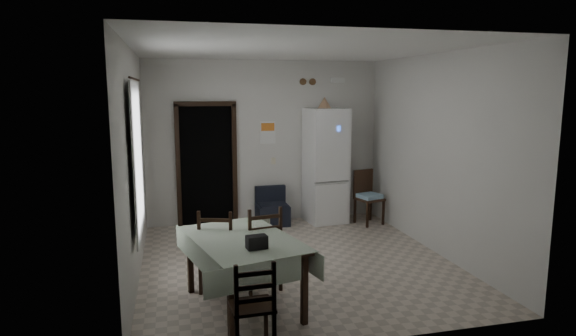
{
  "coord_description": "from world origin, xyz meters",
  "views": [
    {
      "loc": [
        -1.64,
        -6.21,
        2.37
      ],
      "look_at": [
        0.0,
        0.5,
        1.25
      ],
      "focal_mm": 30.0,
      "sensor_mm": 36.0,
      "label": 1
    }
  ],
  "objects_px": {
    "corner_chair": "(369,198)",
    "dining_chair_far_right": "(260,246)",
    "fridge": "(326,166)",
    "dining_chair_far_left": "(219,249)",
    "navy_seat": "(272,206)",
    "dining_table": "(243,273)",
    "dining_chair_near_head": "(252,305)"
  },
  "relations": [
    {
      "from": "dining_table",
      "to": "dining_chair_far_right",
      "type": "xyz_separation_m",
      "value": [
        0.28,
        0.49,
        0.12
      ]
    },
    {
      "from": "fridge",
      "to": "navy_seat",
      "type": "height_order",
      "value": "fridge"
    },
    {
      "from": "corner_chair",
      "to": "dining_chair_far_right",
      "type": "relative_size",
      "value": 0.93
    },
    {
      "from": "corner_chair",
      "to": "dining_chair_far_right",
      "type": "xyz_separation_m",
      "value": [
        -2.4,
        -2.31,
        0.03
      ]
    },
    {
      "from": "navy_seat",
      "to": "dining_chair_far_right",
      "type": "distance_m",
      "value": 2.77
    },
    {
      "from": "corner_chair",
      "to": "dining_table",
      "type": "xyz_separation_m",
      "value": [
        -2.68,
        -2.8,
        -0.08
      ]
    },
    {
      "from": "dining_chair_far_left",
      "to": "dining_chair_far_right",
      "type": "xyz_separation_m",
      "value": [
        0.49,
        -0.07,
        0.01
      ]
    },
    {
      "from": "fridge",
      "to": "navy_seat",
      "type": "distance_m",
      "value": 1.2
    },
    {
      "from": "fridge",
      "to": "dining_chair_far_right",
      "type": "bearing_deg",
      "value": -128.95
    },
    {
      "from": "dining_chair_far_left",
      "to": "dining_chair_near_head",
      "type": "relative_size",
      "value": 1.11
    },
    {
      "from": "fridge",
      "to": "dining_table",
      "type": "distance_m",
      "value": 3.78
    },
    {
      "from": "fridge",
      "to": "dining_chair_far_left",
      "type": "relative_size",
      "value": 2.05
    },
    {
      "from": "dining_chair_near_head",
      "to": "corner_chair",
      "type": "bearing_deg",
      "value": -128.04
    },
    {
      "from": "fridge",
      "to": "dining_chair_near_head",
      "type": "height_order",
      "value": "fridge"
    },
    {
      "from": "dining_chair_far_left",
      "to": "dining_chair_far_right",
      "type": "distance_m",
      "value": 0.49
    },
    {
      "from": "corner_chair",
      "to": "dining_chair_far_right",
      "type": "bearing_deg",
      "value": -151.98
    },
    {
      "from": "dining_table",
      "to": "dining_chair_near_head",
      "type": "xyz_separation_m",
      "value": [
        -0.06,
        -0.92,
        0.06
      ]
    },
    {
      "from": "corner_chair",
      "to": "dining_table",
      "type": "relative_size",
      "value": 0.63
    },
    {
      "from": "dining_chair_near_head",
      "to": "dining_chair_far_right",
      "type": "bearing_deg",
      "value": -105.08
    },
    {
      "from": "dining_table",
      "to": "dining_chair_far_right",
      "type": "relative_size",
      "value": 1.47
    },
    {
      "from": "dining_chair_far_right",
      "to": "dining_chair_near_head",
      "type": "xyz_separation_m",
      "value": [
        -0.34,
        -1.42,
        -0.06
      ]
    },
    {
      "from": "navy_seat",
      "to": "dining_table",
      "type": "relative_size",
      "value": 0.44
    },
    {
      "from": "fridge",
      "to": "dining_table",
      "type": "height_order",
      "value": "fridge"
    },
    {
      "from": "dining_table",
      "to": "fridge",
      "type": "bearing_deg",
      "value": 43.7
    },
    {
      "from": "fridge",
      "to": "dining_chair_far_right",
      "type": "xyz_separation_m",
      "value": [
        -1.7,
        -2.67,
        -0.51
      ]
    },
    {
      "from": "navy_seat",
      "to": "corner_chair",
      "type": "bearing_deg",
      "value": -13.16
    },
    {
      "from": "fridge",
      "to": "dining_chair_far_left",
      "type": "height_order",
      "value": "fridge"
    },
    {
      "from": "fridge",
      "to": "dining_table",
      "type": "relative_size",
      "value": 1.35
    },
    {
      "from": "corner_chair",
      "to": "dining_chair_far_left",
      "type": "relative_size",
      "value": 0.96
    },
    {
      "from": "fridge",
      "to": "dining_table",
      "type": "bearing_deg",
      "value": -128.54
    },
    {
      "from": "corner_chair",
      "to": "dining_chair_near_head",
      "type": "height_order",
      "value": "corner_chair"
    },
    {
      "from": "dining_table",
      "to": "dining_chair_far_right",
      "type": "distance_m",
      "value": 0.58
    }
  ]
}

